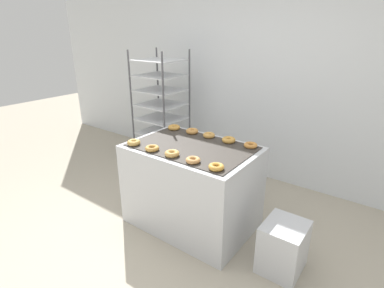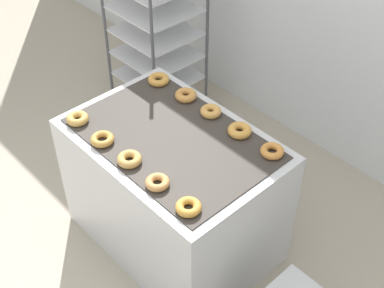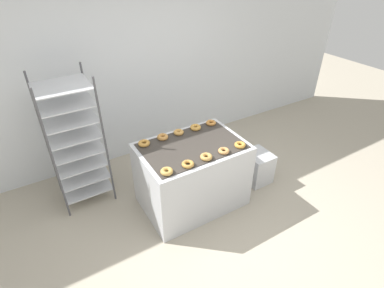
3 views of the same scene
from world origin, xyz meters
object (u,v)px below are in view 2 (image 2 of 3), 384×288
object	(u,v)px
donut_near_rightmost	(188,207)
donut_far_leftmost	(159,80)
donut_far_left	(186,95)
donut_far_center	(211,111)
donut_near_right	(157,182)
donut_near_leftmost	(78,119)
baking_rack_cart	(155,20)
donut_near_center	(129,159)
donut_far_rightmost	(272,151)
donut_far_right	(240,130)
fryer_machine	(174,192)
donut_near_left	(102,139)

from	to	relation	value
donut_near_rightmost	donut_far_leftmost	size ratio (longest dim) A/B	0.95
donut_far_left	donut_far_center	xyz separation A→B (m)	(0.22, 0.00, -0.00)
donut_near_right	donut_near_leftmost	bearing A→B (deg)	-179.48
donut_near_right	donut_near_rightmost	world-z (taller)	same
baking_rack_cart	donut_far_leftmost	bearing A→B (deg)	-38.34
donut_near_center	donut_near_rightmost	xyz separation A→B (m)	(0.46, 0.00, -0.00)
donut_near_center	donut_far_rightmost	world-z (taller)	donut_near_center
donut_near_center	donut_far_center	world-z (taller)	same
donut_near_center	donut_far_right	bearing A→B (deg)	68.67
donut_near_leftmost	donut_near_right	world-z (taller)	donut_near_leftmost
fryer_machine	donut_near_rightmost	bearing A→B (deg)	-32.85
donut_far_center	donut_far_leftmost	bearing A→B (deg)	-178.51
donut_near_right	donut_far_center	world-z (taller)	donut_far_center
donut_near_center	donut_near_right	size ratio (longest dim) A/B	1.06
fryer_machine	donut_near_center	xyz separation A→B (m)	(-0.00, -0.30, 0.45)
donut_far_leftmost	donut_far_left	distance (m)	0.24
donut_near_leftmost	fryer_machine	bearing A→B (deg)	32.60
donut_near_rightmost	donut_far_rightmost	distance (m)	0.60
donut_near_right	donut_far_left	world-z (taller)	donut_far_left
donut_near_right	donut_near_rightmost	distance (m)	0.23
donut_near_right	donut_far_rightmost	distance (m)	0.64
donut_far_center	baking_rack_cart	bearing A→B (deg)	155.44
donut_near_leftmost	donut_near_rightmost	size ratio (longest dim) A/B	1.01
donut_far_left	donut_far_rightmost	bearing A→B (deg)	0.01
donut_near_leftmost	donut_far_leftmost	world-z (taller)	same
donut_far_right	donut_near_leftmost	bearing A→B (deg)	-139.44
donut_far_center	donut_far_rightmost	size ratio (longest dim) A/B	0.96
fryer_machine	donut_near_right	world-z (taller)	donut_near_right
donut_near_right	donut_far_rightmost	size ratio (longest dim) A/B	0.97
fryer_machine	donut_near_right	distance (m)	0.59
baking_rack_cart	donut_near_leftmost	bearing A→B (deg)	-59.82
donut_near_right	donut_near_rightmost	xyz separation A→B (m)	(0.23, 0.00, 0.00)
donut_near_left	donut_near_center	bearing A→B (deg)	2.16
fryer_machine	donut_far_leftmost	xyz separation A→B (m)	(-0.46, 0.29, 0.45)
donut_far_leftmost	donut_far_rightmost	xyz separation A→B (m)	(0.93, 0.01, -0.00)
fryer_machine	donut_far_rightmost	world-z (taller)	donut_far_rightmost
donut_far_right	donut_near_center	bearing A→B (deg)	-111.33
donut_near_center	donut_far_rightmost	bearing A→B (deg)	52.15
baking_rack_cart	donut_far_leftmost	distance (m)	0.84
baking_rack_cart	donut_far_rightmost	bearing A→B (deg)	-17.85
donut_far_left	donut_far_center	distance (m)	0.22
baking_rack_cart	donut_far_right	world-z (taller)	baking_rack_cart
donut_near_left	donut_near_right	size ratio (longest dim) A/B	1.05
donut_near_center	fryer_machine	bearing A→B (deg)	89.46
donut_near_center	donut_near_right	bearing A→B (deg)	-0.27
fryer_machine	baking_rack_cart	distance (m)	1.45
donut_near_left	donut_far_center	size ratio (longest dim) A/B	1.06
donut_far_leftmost	donut_far_center	bearing A→B (deg)	1.49
donut_near_center	donut_far_left	xyz separation A→B (m)	(-0.22, 0.60, 0.00)
donut_far_left	donut_far_right	size ratio (longest dim) A/B	0.98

